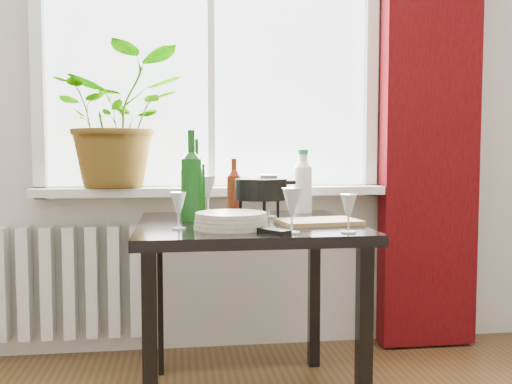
{
  "coord_description": "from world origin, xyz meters",
  "views": [
    {
      "loc": [
        -0.17,
        -0.68,
        1.02
      ],
      "look_at": [
        0.14,
        1.55,
        0.86
      ],
      "focal_mm": 40.0,
      "sensor_mm": 36.0,
      "label": 1
    }
  ],
  "objects": [
    {
      "name": "window",
      "position": [
        0.0,
        2.22,
        1.6
      ],
      "size": [
        1.72,
        0.08,
        1.62
      ],
      "color": "white",
      "rests_on": "ground"
    },
    {
      "name": "windowsill",
      "position": [
        0.0,
        2.15,
        0.82
      ],
      "size": [
        1.72,
        0.2,
        0.04
      ],
      "color": "silver",
      "rests_on": "ground"
    },
    {
      "name": "curtain",
      "position": [
        1.12,
        2.12,
        1.3
      ],
      "size": [
        0.5,
        0.12,
        2.56
      ],
      "color": "#380507",
      "rests_on": "ground"
    },
    {
      "name": "radiator",
      "position": [
        -0.75,
        2.18,
        0.38
      ],
      "size": [
        0.8,
        0.1,
        0.55
      ],
      "color": "silver",
      "rests_on": "ground"
    },
    {
      "name": "table",
      "position": [
        0.1,
        1.55,
        0.65
      ],
      "size": [
        0.85,
        0.85,
        0.74
      ],
      "color": "black",
      "rests_on": "ground"
    },
    {
      "name": "potted_plant",
      "position": [
        -0.45,
        2.16,
        1.18
      ],
      "size": [
        0.71,
        0.65,
        0.67
      ],
      "primitive_type": "imported",
      "rotation": [
        0.0,
        0.0,
        0.24
      ],
      "color": "#1E6D1D",
      "rests_on": "windowsill"
    },
    {
      "name": "wine_bottle_left",
      "position": [
        -0.1,
        1.68,
        0.91
      ],
      "size": [
        0.08,
        0.08,
        0.34
      ],
      "primitive_type": null,
      "rotation": [
        0.0,
        0.0,
        -0.03
      ],
      "color": "#0D4810",
      "rests_on": "table"
    },
    {
      "name": "wine_bottle_right",
      "position": [
        -0.11,
        1.63,
        0.93
      ],
      "size": [
        0.1,
        0.1,
        0.37
      ],
      "primitive_type": null,
      "rotation": [
        0.0,
        0.0,
        0.12
      ],
      "color": "#0C420D",
      "rests_on": "table"
    },
    {
      "name": "bottle_amber",
      "position": [
        0.07,
        1.8,
        0.87
      ],
      "size": [
        0.07,
        0.07,
        0.25
      ],
      "primitive_type": null,
      "rotation": [
        0.0,
        0.0,
        0.17
      ],
      "color": "maroon",
      "rests_on": "table"
    },
    {
      "name": "cleaning_bottle",
      "position": [
        0.4,
        1.87,
        0.89
      ],
      "size": [
        0.09,
        0.09,
        0.29
      ],
      "primitive_type": null,
      "rotation": [
        0.0,
        0.0,
        0.05
      ],
      "color": "white",
      "rests_on": "table"
    },
    {
      "name": "wineglass_front_right",
      "position": [
        0.21,
        1.22,
        0.82
      ],
      "size": [
        0.07,
        0.07,
        0.16
      ],
      "primitive_type": null,
      "rotation": [
        0.0,
        0.0,
        0.02
      ],
      "color": "silver",
      "rests_on": "table"
    },
    {
      "name": "wineglass_far_right",
      "position": [
        0.41,
        1.2,
        0.81
      ],
      "size": [
        0.07,
        0.07,
        0.14
      ],
      "primitive_type": null,
      "rotation": [
        0.0,
        0.0,
        -0.14
      ],
      "color": "silver",
      "rests_on": "table"
    },
    {
      "name": "wineglass_back_center",
      "position": [
        0.21,
        1.69,
        0.83
      ],
      "size": [
        0.09,
        0.09,
        0.19
      ],
      "primitive_type": null,
      "rotation": [
        0.0,
        0.0,
        0.16
      ],
      "color": "silver",
      "rests_on": "table"
    },
    {
      "name": "wineglass_back_left",
      "position": [
        -0.04,
        1.86,
        0.83
      ],
      "size": [
        0.08,
        0.08,
        0.18
      ],
      "primitive_type": null,
      "rotation": [
        0.0,
        0.0,
        -0.14
      ],
      "color": "silver",
      "rests_on": "table"
    },
    {
      "name": "wineglass_front_left",
      "position": [
        -0.17,
        1.38,
        0.81
      ],
      "size": [
        0.07,
        0.07,
        0.14
      ],
      "primitive_type": null,
      "rotation": [
        0.0,
        0.0,
        0.15
      ],
      "color": "silver",
      "rests_on": "table"
    },
    {
      "name": "plate_stack",
      "position": [
        0.02,
        1.37,
        0.77
      ],
      "size": [
        0.3,
        0.3,
        0.06
      ],
      "primitive_type": "cylinder",
      "rotation": [
        0.0,
        0.0,
        0.12
      ],
      "color": "beige",
      "rests_on": "table"
    },
    {
      "name": "fondue_pot",
      "position": [
        0.17,
        1.65,
        0.82
      ],
      "size": [
        0.31,
        0.29,
        0.17
      ],
      "primitive_type": null,
      "rotation": [
        0.0,
        0.0,
        0.37
      ],
      "color": "black",
      "rests_on": "table"
    },
    {
      "name": "tv_remote",
      "position": [
        0.15,
        1.23,
        0.75
      ],
      "size": [
        0.12,
        0.15,
        0.02
      ],
      "primitive_type": "cube",
      "rotation": [
        0.0,
        0.0,
        0.56
      ],
      "color": "black",
      "rests_on": "table"
    },
    {
      "name": "cutting_board",
      "position": [
        0.37,
        1.46,
        0.75
      ],
      "size": [
        0.33,
        0.24,
        0.02
      ],
      "primitive_type": "cube",
      "rotation": [
        0.0,
        0.0,
        0.14
      ],
      "color": "#A67F4B",
      "rests_on": "table"
    }
  ]
}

